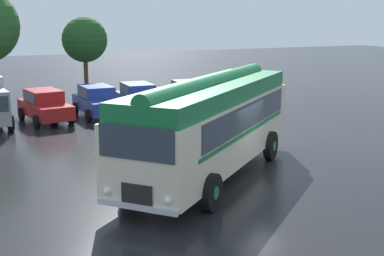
# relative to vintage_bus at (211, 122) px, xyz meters

# --- Properties ---
(ground_plane) EXTENTS (120.00, 120.00, 0.00)m
(ground_plane) POSITION_rel_vintage_bus_xyz_m (0.99, -0.36, -1.89)
(ground_plane) COLOR black
(vintage_bus) EXTENTS (9.25, 8.42, 3.49)m
(vintage_bus) POSITION_rel_vintage_bus_xyz_m (0.00, 0.00, 0.00)
(vintage_bus) COLOR beige
(vintage_bus) RESTS_ON ground
(car_near_left) EXTENTS (2.40, 4.40, 1.66)m
(car_near_left) POSITION_rel_vintage_bus_xyz_m (-3.43, 12.13, -1.05)
(car_near_left) COLOR maroon
(car_near_left) RESTS_ON ground
(car_mid_left) EXTENTS (2.05, 4.25, 1.66)m
(car_mid_left) POSITION_rel_vintage_bus_xyz_m (-0.57, 12.51, -1.05)
(car_mid_left) COLOR navy
(car_mid_left) RESTS_ON ground
(car_mid_right) EXTENTS (2.14, 4.29, 1.66)m
(car_mid_right) POSITION_rel_vintage_bus_xyz_m (1.81, 12.53, -1.05)
(car_mid_right) COLOR navy
(car_mid_right) RESTS_ON ground
(car_far_right) EXTENTS (2.36, 4.38, 1.66)m
(car_far_right) POSITION_rel_vintage_bus_xyz_m (4.84, 12.24, -1.05)
(car_far_right) COLOR #4C5156
(car_far_right) RESTS_ON ground
(tree_centre) EXTENTS (2.89, 2.89, 5.33)m
(tree_centre) POSITION_rel_vintage_bus_xyz_m (0.26, 18.46, 1.97)
(tree_centre) COLOR #4C3823
(tree_centre) RESTS_ON ground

